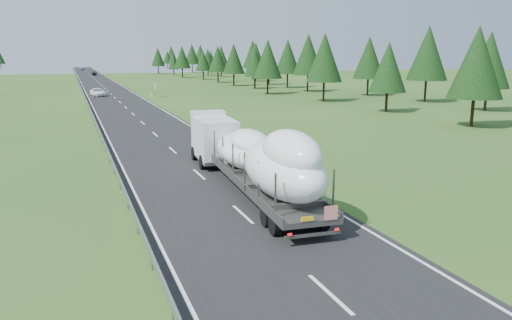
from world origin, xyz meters
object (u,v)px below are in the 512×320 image
object	(u,v)px
highway_sign	(155,87)
boat_truck	(253,154)
distant_van	(98,92)
distant_car_dark	(94,73)
distant_car_blue	(82,69)

from	to	relation	value
highway_sign	boat_truck	bearing A→B (deg)	-94.51
distant_van	distant_car_dark	size ratio (longest dim) A/B	1.15
distant_van	distant_car_dark	world-z (taller)	distant_car_dark
distant_van	distant_car_blue	world-z (taller)	distant_car_blue
highway_sign	distant_van	world-z (taller)	highway_sign
boat_truck	distant_car_blue	size ratio (longest dim) A/B	4.40
distant_car_dark	distant_car_blue	distance (m)	65.08
distant_van	distant_car_blue	bearing A→B (deg)	84.07
distant_van	distant_car_dark	bearing A→B (deg)	82.28
highway_sign	distant_car_dark	xyz separation A→B (m)	(-5.96, 101.31, -1.03)
boat_truck	distant_car_blue	world-z (taller)	boat_truck
distant_van	distant_car_blue	xyz separation A→B (m)	(1.52, 160.60, 0.01)
highway_sign	distant_van	bearing A→B (deg)	149.75
boat_truck	distant_car_dark	xyz separation A→B (m)	(-0.65, 168.70, -1.49)
highway_sign	distant_car_blue	bearing A→B (deg)	92.87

